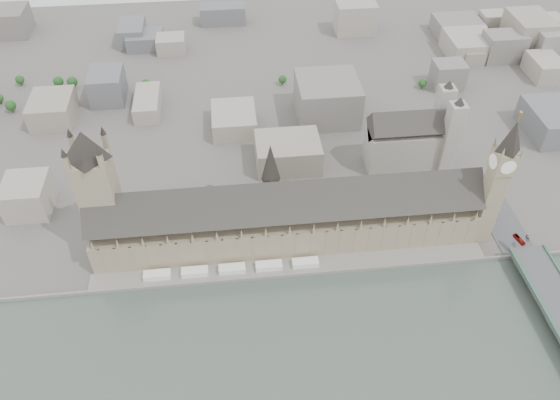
{
  "coord_description": "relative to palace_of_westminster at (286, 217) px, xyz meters",
  "views": [
    {
      "loc": [
        -33.47,
        -247.05,
        288.03
      ],
      "look_at": [
        -3.54,
        28.76,
        30.67
      ],
      "focal_mm": 35.0,
      "sensor_mm": 36.0,
      "label": 1
    }
  ],
  "objects": [
    {
      "name": "ground",
      "position": [
        0.0,
        -19.7,
        -22.71
      ],
      "size": [
        900.0,
        900.0,
        0.0
      ],
      "primitive_type": "plane",
      "color": "#595651",
      "rests_on": "ground"
    },
    {
      "name": "embankment_wall",
      "position": [
        0.0,
        -34.7,
        -21.21
      ],
      "size": [
        600.0,
        1.5,
        3.0
      ],
      "primitive_type": "cube",
      "color": "gray",
      "rests_on": "ground"
    },
    {
      "name": "river_terrace",
      "position": [
        0.0,
        -27.2,
        -21.71
      ],
      "size": [
        270.0,
        15.0,
        2.0
      ],
      "primitive_type": "cube",
      "color": "gray",
      "rests_on": "ground"
    },
    {
      "name": "terrace_tents",
      "position": [
        -40.0,
        -26.7,
        -18.71
      ],
      "size": [
        118.0,
        7.0,
        4.0
      ],
      "color": "white",
      "rests_on": "river_terrace"
    },
    {
      "name": "palace_of_westminster",
      "position": [
        0.0,
        0.0,
        0.0
      ],
      "size": [
        265.0,
        40.73,
        55.44
      ],
      "color": "gray",
      "rests_on": "ground"
    },
    {
      "name": "elizabeth_tower",
      "position": [
        138.0,
        -11.7,
        35.38
      ],
      "size": [
        17.0,
        17.0,
        107.5
      ],
      "color": "gray",
      "rests_on": "ground"
    },
    {
      "name": "victoria_tower",
      "position": [
        -122.0,
        6.3,
        32.5
      ],
      "size": [
        30.0,
        30.0,
        100.0
      ],
      "color": "gray",
      "rests_on": "ground"
    },
    {
      "name": "central_tower",
      "position": [
        -10.0,
        6.3,
        35.21
      ],
      "size": [
        13.0,
        13.0,
        48.0
      ],
      "color": "gray",
      "rests_on": "ground"
    },
    {
      "name": "westminster_abbey",
      "position": [
        110.92,
        75.3,
        2.38
      ],
      "size": [
        68.0,
        36.0,
        64.0
      ],
      "color": "gray",
      "rests_on": "ground"
    },
    {
      "name": "city_skyline_inland",
      "position": [
        0.0,
        225.3,
        -3.71
      ],
      "size": [
        720.0,
        360.0,
        38.0
      ],
      "primitive_type": null,
      "color": "gray",
      "rests_on": "ground"
    },
    {
      "name": "park_trees",
      "position": [
        -10.0,
        40.3,
        -15.21
      ],
      "size": [
        110.0,
        30.0,
        15.0
      ],
      "primitive_type": null,
      "color": "#204A1A",
      "rests_on": "ground"
    },
    {
      "name": "red_bus_north",
      "position": [
        158.75,
        -28.37,
        -11.01
      ],
      "size": [
        4.9,
        10.65,
        2.89
      ],
      "primitive_type": "imported",
      "rotation": [
        0.0,
        0.0,
        0.25
      ],
      "color": "maroon",
      "rests_on": "westminster_bridge"
    },
    {
      "name": "car_approach",
      "position": [
        165.77,
        -27.33,
        -11.73
      ],
      "size": [
        3.13,
        5.35,
        1.46
      ],
      "primitive_type": "imported",
      "rotation": [
        0.0,
        0.0,
        -0.23
      ],
      "color": "gray",
      "rests_on": "westminster_bridge"
    }
  ]
}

